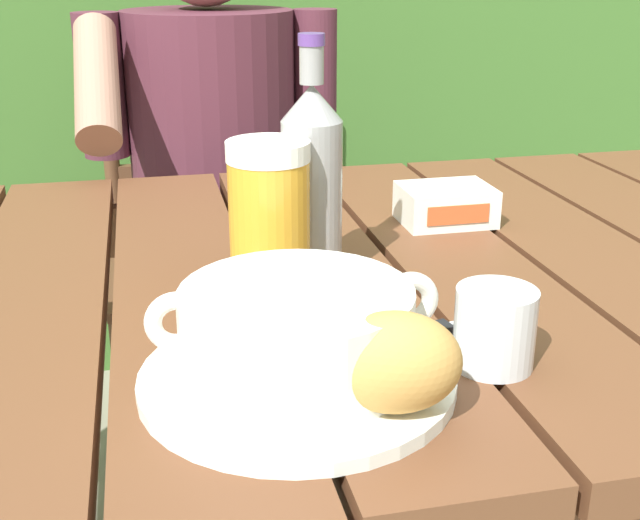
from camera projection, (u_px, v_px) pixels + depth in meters
dining_table at (324, 334)px, 0.96m from camera, size 1.44×0.88×0.75m
chair_near_diner at (212, 250)px, 1.82m from camera, size 0.45×0.47×0.93m
person_eating at (214, 164)px, 1.55m from camera, size 0.48×0.47×1.20m
serving_plate at (297, 378)px, 0.67m from camera, size 0.26×0.26×0.01m
soup_bowl at (297, 330)px, 0.65m from camera, size 0.24×0.19×0.08m
bread_roll at (394, 362)px, 0.60m from camera, size 0.12×0.10×0.08m
beer_glass at (269, 219)px, 0.82m from camera, size 0.08×0.08×0.16m
beer_bottle at (312, 180)px, 0.86m from camera, size 0.06×0.06×0.26m
water_glass_small at (495, 328)px, 0.69m from camera, size 0.07×0.07×0.07m
butter_tub at (446, 205)px, 1.06m from camera, size 0.12×0.09×0.05m
table_knife at (447, 328)px, 0.76m from camera, size 0.14×0.05×0.01m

